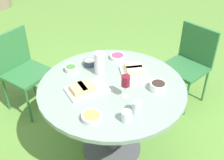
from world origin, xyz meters
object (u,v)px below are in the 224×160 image
object	(u,v)px
water_pitcher	(99,63)
wine_glass	(126,82)
dining_table	(112,98)
chair_far_back	(190,60)
chair_near_left	(21,66)

from	to	relation	value
water_pitcher	wine_glass	xyz separation A→B (m)	(0.03, -0.39, 0.04)
dining_table	chair_far_back	bearing A→B (deg)	14.73
chair_far_back	wine_glass	bearing A→B (deg)	-157.10
dining_table	wine_glass	xyz separation A→B (m)	(0.03, -0.17, 0.27)
wine_glass	chair_near_left	bearing A→B (deg)	115.11
dining_table	chair_near_left	xyz separation A→B (m)	(-0.55, 1.06, -0.11)
dining_table	chair_near_left	world-z (taller)	chair_near_left
chair_near_left	chair_far_back	xyz separation A→B (m)	(1.70, -0.76, 0.00)
water_pitcher	chair_far_back	bearing A→B (deg)	3.91
dining_table	water_pitcher	distance (m)	0.32
chair_far_back	chair_near_left	bearing A→B (deg)	155.90
dining_table	chair_far_back	xyz separation A→B (m)	(1.15, 0.30, -0.11)
chair_far_back	water_pitcher	size ratio (longest dim) A/B	4.32
dining_table	chair_near_left	bearing A→B (deg)	117.43
dining_table	chair_near_left	distance (m)	1.20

